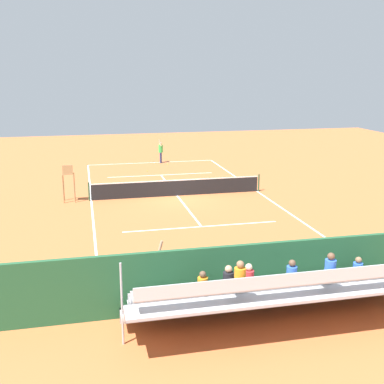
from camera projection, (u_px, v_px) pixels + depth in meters
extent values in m
plane|color=#BC6033|center=(177.00, 196.00, 28.76)|extent=(60.00, 60.00, 0.00)
cube|color=white|center=(151.00, 163.00, 39.17)|extent=(10.00, 0.10, 0.01)
cube|color=white|center=(233.00, 266.00, 18.34)|extent=(10.00, 0.10, 0.01)
cube|color=white|center=(257.00, 191.00, 29.82)|extent=(0.10, 22.00, 0.01)
cube|color=white|center=(91.00, 200.00, 27.69)|extent=(0.10, 22.00, 0.01)
cube|color=white|center=(161.00, 175.00, 34.48)|extent=(7.50, 0.10, 0.01)
cube|color=white|center=(201.00, 227.00, 23.03)|extent=(7.50, 0.10, 0.01)
cube|color=white|center=(177.00, 196.00, 28.76)|extent=(0.10, 12.10, 0.01)
cube|color=white|center=(151.00, 163.00, 39.17)|extent=(0.10, 0.30, 0.01)
cube|color=black|center=(177.00, 188.00, 28.65)|extent=(10.00, 0.02, 0.91)
cube|color=white|center=(177.00, 180.00, 28.53)|extent=(10.00, 0.04, 0.06)
cylinder|color=#2D5133|center=(259.00, 183.00, 29.72)|extent=(0.10, 0.10, 1.07)
cylinder|color=#2D5133|center=(89.00, 192.00, 27.54)|extent=(0.10, 0.10, 1.07)
cube|color=#235633|center=(262.00, 273.00, 15.26)|extent=(18.00, 0.16, 2.00)
cube|color=#B2B2B7|center=(265.00, 301.00, 15.12)|extent=(9.00, 0.10, 0.45)
cube|color=#B2B2B7|center=(269.00, 300.00, 14.74)|extent=(9.00, 0.80, 0.08)
cube|color=#B2B2B7|center=(265.00, 300.00, 15.15)|extent=(9.00, 0.04, 0.45)
cube|color=silver|center=(271.00, 289.00, 14.55)|extent=(8.60, 0.36, 0.04)
cube|color=silver|center=(274.00, 285.00, 14.33)|extent=(8.60, 0.03, 0.36)
cube|color=#B2B2B7|center=(280.00, 298.00, 13.88)|extent=(9.00, 0.80, 0.08)
cube|color=#B2B2B7|center=(275.00, 298.00, 14.28)|extent=(9.00, 0.04, 0.45)
cube|color=silver|center=(282.00, 286.00, 13.68)|extent=(8.60, 0.36, 0.04)
cube|color=silver|center=(285.00, 282.00, 13.46)|extent=(8.60, 0.03, 0.36)
cube|color=#B2B2B7|center=(293.00, 296.00, 13.01)|extent=(9.00, 0.80, 0.08)
cube|color=#B2B2B7|center=(287.00, 296.00, 13.42)|extent=(9.00, 0.04, 0.45)
cube|color=silver|center=(295.00, 283.00, 12.82)|extent=(8.60, 0.36, 0.04)
cube|color=silver|center=(299.00, 279.00, 12.60)|extent=(8.60, 0.03, 0.36)
cylinder|color=#B2B2B7|center=(122.00, 304.00, 12.84)|extent=(0.06, 0.06, 2.35)
cube|color=#2D2D33|center=(327.00, 276.00, 13.18)|extent=(0.32, 0.40, 0.12)
cylinder|color=blue|center=(330.00, 268.00, 13.00)|extent=(0.30, 0.30, 0.45)
sphere|color=brown|center=(331.00, 256.00, 12.92)|extent=(0.20, 0.20, 0.20)
cube|color=#2D2D33|center=(227.00, 288.00, 13.49)|extent=(0.32, 0.40, 0.12)
cylinder|color=black|center=(228.00, 280.00, 13.31)|extent=(0.30, 0.30, 0.45)
sphere|color=tan|center=(229.00, 269.00, 13.23)|extent=(0.20, 0.20, 0.20)
cube|color=#2D2D33|center=(202.00, 292.00, 14.25)|extent=(0.32, 0.40, 0.12)
cylinder|color=orange|center=(203.00, 285.00, 14.07)|extent=(0.30, 0.30, 0.45)
sphere|color=brown|center=(203.00, 274.00, 13.99)|extent=(0.20, 0.20, 0.20)
cube|color=#2D2D33|center=(355.00, 277.00, 15.31)|extent=(0.32, 0.40, 0.12)
cylinder|color=blue|center=(358.00, 270.00, 15.13)|extent=(0.30, 0.30, 0.45)
sphere|color=#8C6647|center=(358.00, 260.00, 15.05)|extent=(0.20, 0.20, 0.20)
cube|color=#2D2D33|center=(238.00, 284.00, 12.64)|extent=(0.32, 0.40, 0.12)
cylinder|color=orange|center=(240.00, 276.00, 12.46)|extent=(0.30, 0.30, 0.45)
sphere|color=#8C6647|center=(240.00, 264.00, 12.38)|extent=(0.20, 0.20, 0.20)
cube|color=#2D2D33|center=(247.00, 286.00, 13.62)|extent=(0.32, 0.40, 0.12)
cylinder|color=red|center=(248.00, 278.00, 13.44)|extent=(0.30, 0.30, 0.45)
sphere|color=beige|center=(249.00, 267.00, 13.36)|extent=(0.20, 0.20, 0.20)
cube|color=#2D2D33|center=(289.00, 281.00, 13.89)|extent=(0.32, 0.40, 0.12)
cylinder|color=blue|center=(292.00, 274.00, 13.71)|extent=(0.30, 0.30, 0.45)
sphere|color=brown|center=(292.00, 263.00, 13.63)|extent=(0.20, 0.20, 0.20)
cylinder|color=#A88456|center=(74.00, 186.00, 27.65)|extent=(0.07, 0.07, 1.60)
cylinder|color=#A88456|center=(63.00, 187.00, 27.52)|extent=(0.07, 0.07, 1.60)
cylinder|color=#A88456|center=(74.00, 189.00, 27.08)|extent=(0.07, 0.07, 1.60)
cylinder|color=#A88456|center=(63.00, 189.00, 26.96)|extent=(0.07, 0.07, 1.60)
cube|color=#A88456|center=(68.00, 173.00, 27.10)|extent=(0.56, 0.56, 0.06)
cube|color=#A88456|center=(68.00, 169.00, 26.81)|extent=(0.56, 0.06, 0.48)
cube|color=#A88456|center=(73.00, 170.00, 27.12)|extent=(0.04, 0.48, 0.04)
cube|color=#A88456|center=(63.00, 171.00, 27.01)|extent=(0.04, 0.48, 0.04)
cube|color=#234C2D|center=(314.00, 273.00, 16.63)|extent=(1.80, 0.40, 0.05)
cylinder|color=#234C2D|center=(334.00, 277.00, 16.85)|extent=(0.06, 0.06, 0.45)
cylinder|color=#234C2D|center=(294.00, 281.00, 16.52)|extent=(0.06, 0.06, 0.45)
cube|color=#234C2D|center=(317.00, 267.00, 16.39)|extent=(1.80, 0.04, 0.36)
cube|color=#334C8C|center=(269.00, 287.00, 16.14)|extent=(0.90, 0.36, 0.36)
cylinder|color=navy|center=(161.00, 157.00, 39.12)|extent=(0.14, 0.14, 0.85)
cylinder|color=navy|center=(161.00, 158.00, 38.91)|extent=(0.14, 0.14, 0.85)
cylinder|color=green|center=(161.00, 149.00, 38.84)|extent=(0.45, 0.45, 0.60)
sphere|color=beige|center=(161.00, 144.00, 38.74)|extent=(0.22, 0.22, 0.22)
cylinder|color=beige|center=(160.00, 143.00, 38.50)|extent=(0.26, 0.16, 0.55)
cylinder|color=beige|center=(161.00, 148.00, 39.04)|extent=(0.11, 0.11, 0.50)
cylinder|color=black|center=(153.00, 162.00, 39.30)|extent=(0.03, 0.28, 0.03)
torus|color=#D8CC4C|center=(154.00, 163.00, 39.05)|extent=(0.31, 0.31, 0.02)
cylinder|color=white|center=(154.00, 163.00, 39.05)|extent=(0.25, 0.25, 0.00)
sphere|color=#CCDB33|center=(147.00, 171.00, 35.75)|extent=(0.07, 0.07, 0.07)
sphere|color=#CCDB33|center=(168.00, 164.00, 38.35)|extent=(0.07, 0.07, 0.07)
cylinder|color=#232328|center=(164.00, 288.00, 15.51)|extent=(0.14, 0.14, 0.85)
cylinder|color=#232328|center=(162.00, 286.00, 15.70)|extent=(0.14, 0.14, 0.85)
cylinder|color=white|center=(162.00, 266.00, 15.43)|extent=(0.43, 0.43, 0.60)
sphere|color=tan|center=(162.00, 254.00, 15.33)|extent=(0.22, 0.22, 0.22)
cylinder|color=tan|center=(160.00, 249.00, 15.50)|extent=(0.26, 0.14, 0.55)
cylinder|color=tan|center=(165.00, 268.00, 15.23)|extent=(0.11, 0.11, 0.50)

